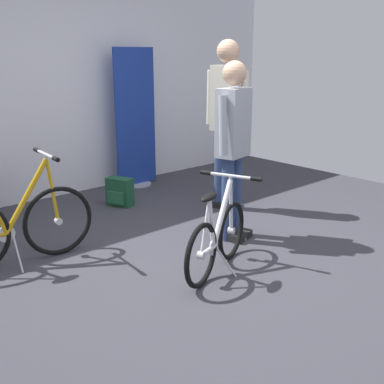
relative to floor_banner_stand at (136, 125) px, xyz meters
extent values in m
plane|color=#38383F|center=(-0.86, -2.38, -0.79)|extent=(6.74, 6.74, 0.00)
cube|color=silver|center=(-0.86, 0.30, 0.59)|extent=(6.74, 0.10, 2.77)
cylinder|color=#B7B7BC|center=(0.00, 0.00, -0.78)|extent=(0.36, 0.36, 0.02)
cube|color=navy|center=(0.00, 0.00, 0.10)|extent=(0.60, 0.02, 1.74)
torus|color=black|center=(-0.77, -2.45, -0.55)|extent=(0.48, 0.21, 0.50)
cylinder|color=#B7B7BC|center=(-0.77, -2.45, -0.55)|extent=(0.07, 0.07, 0.06)
torus|color=black|center=(-1.31, -2.65, -0.55)|extent=(0.48, 0.21, 0.50)
cylinder|color=#B7B7BC|center=(-1.31, -2.65, -0.55)|extent=(0.07, 0.07, 0.06)
cylinder|color=silver|center=(-1.20, -2.61, -0.55)|extent=(0.22, 0.11, 0.05)
cylinder|color=silver|center=(-0.96, -2.52, -0.33)|extent=(0.34, 0.16, 0.48)
cylinder|color=silver|center=(-1.15, -2.59, -0.35)|extent=(0.13, 0.08, 0.42)
cylinder|color=silver|center=(-1.20, -2.61, -0.55)|extent=(0.21, 0.10, 0.04)
cylinder|color=silver|center=(-0.79, -2.45, -0.32)|extent=(0.08, 0.05, 0.45)
cylinder|color=silver|center=(-1.25, -2.62, -0.35)|extent=(0.14, 0.07, 0.40)
ellipsoid|color=black|center=(-1.19, -2.60, -0.13)|extent=(0.24, 0.16, 0.05)
cylinder|color=#B7B7BC|center=(-0.81, -2.46, -0.08)|extent=(0.03, 0.03, 0.04)
cylinder|color=#B7B7BC|center=(-0.81, -2.46, -0.06)|extent=(0.18, 0.42, 0.03)
cylinder|color=black|center=(-0.74, -2.67, -0.06)|extent=(0.07, 0.10, 0.04)
cylinder|color=black|center=(-0.89, -2.26, -0.06)|extent=(0.07, 0.10, 0.04)
cylinder|color=#B7B7BC|center=(-1.10, -2.57, -0.56)|extent=(0.14, 0.06, 0.14)
cylinder|color=#B7B7BC|center=(-1.03, -2.64, -0.68)|extent=(0.08, 0.19, 0.23)
torus|color=black|center=(-1.82, -1.40, -0.49)|extent=(0.61, 0.10, 0.61)
cylinder|color=#B7B7BC|center=(-1.82, -1.40, -0.49)|extent=(0.06, 0.06, 0.06)
cylinder|color=#BF8C14|center=(-2.06, -1.38, -0.22)|extent=(0.42, 0.08, 0.59)
cylinder|color=#BF8C14|center=(-1.85, -1.40, -0.21)|extent=(0.09, 0.04, 0.55)
cylinder|color=#B7B7BC|center=(-1.87, -1.39, 0.08)|extent=(0.03, 0.03, 0.04)
cylinder|color=#B7B7BC|center=(-1.87, -1.39, 0.10)|extent=(0.07, 0.44, 0.03)
cylinder|color=black|center=(-1.89, -1.61, 0.10)|extent=(0.04, 0.09, 0.04)
cylinder|color=black|center=(-1.85, -1.18, 0.10)|extent=(0.04, 0.09, 0.04)
cylinder|color=#B7B7BC|center=(-2.25, -1.36, -0.50)|extent=(0.14, 0.03, 0.14)
cylinder|color=#B7B7BC|center=(-2.21, -1.45, -0.66)|extent=(0.03, 0.19, 0.28)
cylinder|color=navy|center=(0.20, -1.54, -0.35)|extent=(0.11, 0.11, 0.89)
cube|color=black|center=(0.24, -1.52, -0.76)|extent=(0.26, 0.17, 0.07)
cylinder|color=navy|center=(0.14, -1.39, -0.35)|extent=(0.11, 0.11, 0.89)
cube|color=black|center=(0.19, -1.37, -0.76)|extent=(0.26, 0.17, 0.07)
cube|color=beige|center=(0.17, -1.46, 0.43)|extent=(0.30, 0.37, 0.68)
cylinder|color=beige|center=(0.26, -1.65, 0.43)|extent=(0.12, 0.09, 0.58)
cylinder|color=beige|center=(0.11, -1.26, 0.43)|extent=(0.12, 0.13, 0.58)
sphere|color=tan|center=(0.17, -1.46, 0.91)|extent=(0.24, 0.24, 0.24)
cylinder|color=navy|center=(-0.50, -2.13, -0.40)|extent=(0.11, 0.11, 0.79)
cube|color=black|center=(-0.49, -2.18, -0.76)|extent=(0.15, 0.25, 0.07)
cylinder|color=navy|center=(-0.35, -2.10, -0.40)|extent=(0.11, 0.11, 0.79)
cube|color=black|center=(-0.33, -2.14, -0.76)|extent=(0.15, 0.25, 0.07)
cube|color=#999EA8|center=(-0.42, -2.11, 0.30)|extent=(0.36, 0.27, 0.61)
cylinder|color=#999EA8|center=(-0.62, -2.18, 0.30)|extent=(0.10, 0.12, 0.51)
cylinder|color=#999EA8|center=(-0.22, -2.08, 0.30)|extent=(0.13, 0.12, 0.51)
sphere|color=tan|center=(-0.42, -2.11, 0.73)|extent=(0.21, 0.21, 0.21)
cube|color=#19472D|center=(-0.66, -0.59, -0.63)|extent=(0.25, 0.33, 0.32)
cube|color=#1F5939|center=(-0.75, -0.62, -0.68)|extent=(0.11, 0.20, 0.14)
camera|label=1|loc=(-3.48, -4.98, 0.89)|focal=43.83mm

